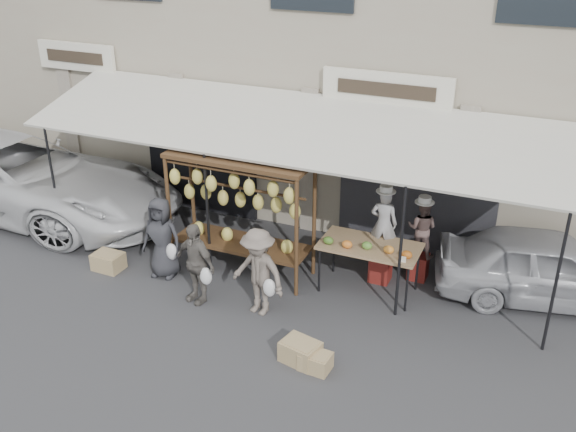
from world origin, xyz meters
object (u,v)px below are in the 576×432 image
at_px(vendor_left, 384,224).
at_px(customer_mid, 195,263).
at_px(produce_table, 369,248).
at_px(crate_near_b, 315,361).
at_px(customer_left, 162,238).
at_px(crate_near_a, 300,352).
at_px(van, 2,156).
at_px(customer_right, 258,272).
at_px(sedan, 548,267).
at_px(banana_rack, 239,193).
at_px(crate_far, 108,261).
at_px(vendor_right, 422,228).

distance_m(vendor_left, customer_mid, 3.30).
xyz_separation_m(produce_table, crate_near_b, (-0.05, -2.33, -0.73)).
distance_m(customer_left, crate_near_a, 3.54).
relative_size(crate_near_b, van, 0.08).
relative_size(customer_right, sedan, 0.41).
bearing_deg(customer_mid, banana_rack, 94.28).
xyz_separation_m(customer_mid, crate_near_b, (2.52, -0.89, -0.59)).
xyz_separation_m(banana_rack, customer_left, (-1.22, -0.69, -0.80)).
bearing_deg(produce_table, customer_right, -137.29).
xyz_separation_m(customer_right, van, (-6.99, 1.55, 0.43)).
height_order(van, sedan, van).
distance_m(customer_mid, van, 6.12).
relative_size(customer_mid, van, 0.25).
relative_size(van, sedan, 1.56).
distance_m(customer_mid, sedan, 5.92).
bearing_deg(produce_table, crate_far, -165.47).
xyz_separation_m(banana_rack, crate_far, (-2.29, -0.94, -1.40)).
relative_size(vendor_left, crate_near_a, 2.34).
bearing_deg(crate_near_a, customer_mid, 160.16).
distance_m(vendor_right, van, 9.16).
height_order(produce_table, crate_far, produce_table).
bearing_deg(crate_near_a, crate_near_b, -16.95).
distance_m(vendor_right, sedan, 2.17).
bearing_deg(sedan, banana_rack, 91.04).
distance_m(crate_near_a, crate_far, 4.43).
relative_size(produce_table, vendor_right, 1.59).
bearing_deg(van, vendor_left, -87.47).
bearing_deg(customer_right, customer_mid, -163.99).
distance_m(banana_rack, sedan, 5.40).
bearing_deg(customer_right, vendor_right, 55.86).
bearing_deg(banana_rack, crate_near_b, -42.15).
bearing_deg(customer_right, sedan, 39.64).
bearing_deg(customer_mid, customer_left, 169.05).
distance_m(van, sedan, 11.31).
bearing_deg(customer_right, vendor_left, 60.10).
relative_size(vendor_right, crate_near_a, 1.97).
bearing_deg(crate_near_b, vendor_right, 76.52).
relative_size(produce_table, van, 0.30).
relative_size(crate_near_b, sedan, 0.12).
xyz_separation_m(banana_rack, van, (-6.10, 0.47, -0.37)).
height_order(customer_right, crate_near_a, customer_right).
relative_size(produce_table, crate_near_b, 3.84).
bearing_deg(vendor_right, vendor_left, 32.40).
bearing_deg(produce_table, customer_left, -165.10).
height_order(crate_near_a, van, van).
height_order(customer_left, sedan, customer_left).
relative_size(banana_rack, sedan, 0.71).
distance_m(produce_table, crate_near_b, 2.44).
xyz_separation_m(produce_table, van, (-8.44, 0.22, 0.33)).
height_order(customer_right, crate_near_b, customer_right).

